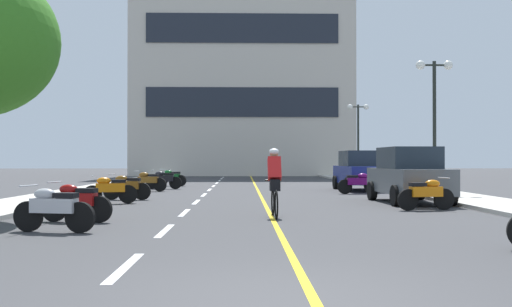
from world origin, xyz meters
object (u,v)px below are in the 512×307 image
(motorcycle_8, at_px, (164,179))
(motorcycle_3, at_px, (426,193))
(motorcycle_9, at_px, (171,177))
(cyclist_rider, at_px, (274,181))
(motorcycle_2, at_px, (76,201))
(parked_car_near, at_px, (409,175))
(street_lamp_far, at_px, (358,124))
(motorcycle_5, at_px, (127,186))
(motorcycle_6, at_px, (358,182))
(parked_car_mid, at_px, (360,170))
(motorcycle_7, at_px, (148,181))
(motorcycle_4, at_px, (110,189))
(motorcycle_1, at_px, (53,208))
(street_lamp_mid, at_px, (434,96))

(motorcycle_8, bearing_deg, motorcycle_3, -53.68)
(motorcycle_9, bearing_deg, cyclist_rider, -75.13)
(motorcycle_2, bearing_deg, parked_car_near, 32.42)
(street_lamp_far, relative_size, motorcycle_5, 2.97)
(motorcycle_6, relative_size, motorcycle_8, 1.00)
(motorcycle_5, distance_m, motorcycle_6, 9.48)
(cyclist_rider, bearing_deg, parked_car_mid, 69.87)
(motorcycle_6, bearing_deg, motorcycle_2, -128.04)
(motorcycle_7, bearing_deg, motorcycle_3, -47.22)
(motorcycle_3, relative_size, cyclist_rider, 0.95)
(motorcycle_5, relative_size, motorcycle_9, 1.04)
(motorcycle_2, relative_size, motorcycle_3, 1.00)
(motorcycle_4, bearing_deg, motorcycle_2, -85.12)
(motorcycle_7, xyz_separation_m, motorcycle_9, (0.41, 5.31, 0.00))
(motorcycle_4, distance_m, motorcycle_5, 1.91)
(parked_car_mid, height_order, cyclist_rider, parked_car_mid)
(parked_car_near, xyz_separation_m, motorcycle_9, (-9.23, 12.52, -0.44))
(parked_car_near, relative_size, motorcycle_6, 2.51)
(motorcycle_1, bearing_deg, parked_car_mid, 59.77)
(motorcycle_2, height_order, motorcycle_3, same)
(motorcycle_5, bearing_deg, motorcycle_1, -87.58)
(street_lamp_far, relative_size, motorcycle_4, 3.03)
(motorcycle_2, distance_m, cyclist_rider, 4.68)
(motorcycle_4, bearing_deg, parked_car_mid, 40.28)
(motorcycle_3, distance_m, motorcycle_5, 10.22)
(motorcycle_5, bearing_deg, cyclist_rider, -52.64)
(motorcycle_2, relative_size, motorcycle_9, 1.03)
(motorcycle_3, relative_size, motorcycle_4, 1.01)
(parked_car_mid, xyz_separation_m, motorcycle_3, (-0.28, -10.73, -0.44))
(parked_car_mid, bearing_deg, street_lamp_mid, -61.83)
(motorcycle_1, relative_size, motorcycle_8, 0.99)
(street_lamp_far, height_order, cyclist_rider, street_lamp_far)
(street_lamp_mid, height_order, motorcycle_9, street_lamp_mid)
(parked_car_near, distance_m, motorcycle_1, 11.92)
(motorcycle_2, height_order, motorcycle_8, same)
(parked_car_mid, relative_size, motorcycle_7, 2.52)
(street_lamp_mid, xyz_separation_m, motorcycle_3, (-2.43, -6.72, -3.44))
(street_lamp_mid, distance_m, parked_car_near, 5.32)
(motorcycle_1, distance_m, motorcycle_6, 15.30)
(street_lamp_mid, relative_size, motorcycle_2, 3.09)
(street_lamp_far, height_order, parked_car_near, street_lamp_far)
(motorcycle_2, height_order, motorcycle_9, same)
(motorcycle_2, height_order, motorcycle_5, same)
(parked_car_mid, height_order, motorcycle_9, parked_car_mid)
(street_lamp_far, xyz_separation_m, motorcycle_6, (-3.05, -15.56, -3.35))
(motorcycle_2, bearing_deg, motorcycle_1, -87.51)
(street_lamp_far, xyz_separation_m, motorcycle_4, (-12.05, -20.90, -3.35))
(motorcycle_6, relative_size, cyclist_rider, 0.96)
(street_lamp_mid, relative_size, motorcycle_7, 3.08)
(motorcycle_1, bearing_deg, motorcycle_3, 28.78)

